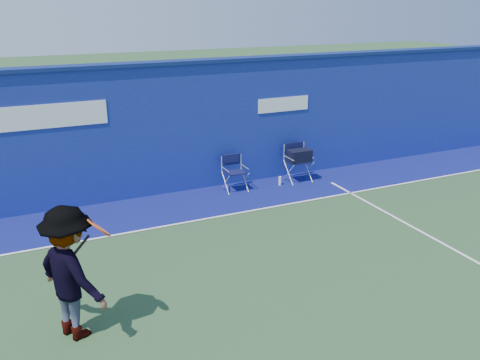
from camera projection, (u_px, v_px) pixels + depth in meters
name	position (u px, v px, depth m)	size (l,w,h in m)	color
ground	(231.00, 307.00, 7.64)	(80.00, 80.00, 0.00)	#2D4D29
stadium_wall	(140.00, 131.00, 11.58)	(24.00, 0.50, 3.08)	navy
out_of_bounds_strip	(157.00, 210.00, 11.16)	(24.00, 1.80, 0.01)	navy
court_lines	(216.00, 287.00, 8.15)	(24.00, 12.00, 0.01)	white
directors_chair_left	(235.00, 179.00, 12.24)	(0.51, 0.47, 0.86)	silver
directors_chair_right	(298.00, 166.00, 12.84)	(0.57, 0.51, 0.96)	silver
water_bottle	(280.00, 181.00, 12.63)	(0.07, 0.07, 0.22)	white
tennis_player	(71.00, 273.00, 6.73)	(1.21, 1.41, 1.89)	#EA4738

